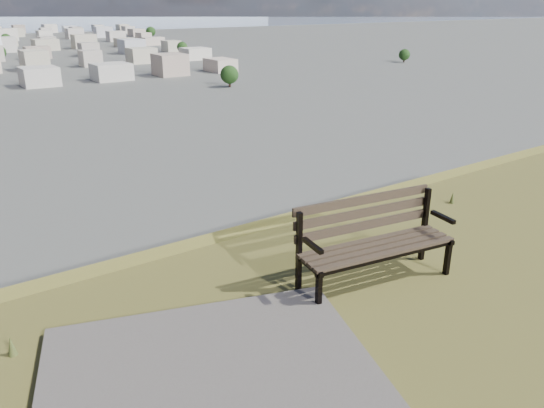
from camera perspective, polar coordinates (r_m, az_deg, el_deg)
park_bench at (r=5.89m, az=10.75°, el=-3.40°), size 1.83×0.83×0.92m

